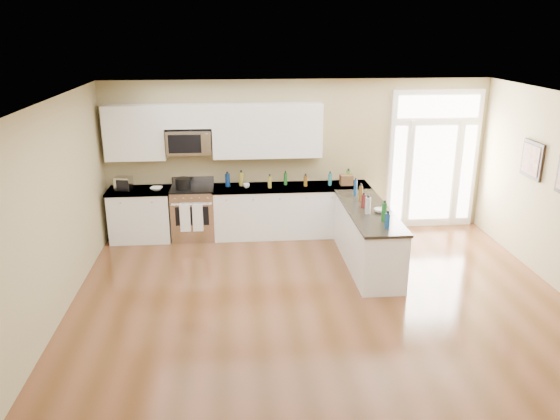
# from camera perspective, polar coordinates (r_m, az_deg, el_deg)

# --- Properties ---
(ground) EXTENTS (8.00, 8.00, 0.00)m
(ground) POSITION_cam_1_polar(r_m,az_deg,el_deg) (6.91, 5.75, -13.55)
(ground) COLOR #573318
(room_shell) EXTENTS (8.00, 8.00, 8.00)m
(room_shell) POSITION_cam_1_polar(r_m,az_deg,el_deg) (6.18, 6.25, -0.01)
(room_shell) COLOR tan
(room_shell) RESTS_ON ground
(back_cabinet_left) EXTENTS (1.10, 0.66, 0.94)m
(back_cabinet_left) POSITION_cam_1_polar(r_m,az_deg,el_deg) (10.11, -14.33, -0.63)
(back_cabinet_left) COLOR white
(back_cabinet_left) RESTS_ON ground
(back_cabinet_right) EXTENTS (2.85, 0.66, 0.94)m
(back_cabinet_right) POSITION_cam_1_polar(r_m,az_deg,el_deg) (10.02, 1.15, -0.21)
(back_cabinet_right) COLOR white
(back_cabinet_right) RESTS_ON ground
(peninsula_cabinet) EXTENTS (0.69, 2.32, 0.94)m
(peninsula_cabinet) POSITION_cam_1_polar(r_m,az_deg,el_deg) (8.86, 9.12, -3.05)
(peninsula_cabinet) COLOR white
(peninsula_cabinet) RESTS_ON ground
(upper_cabinet_left) EXTENTS (1.04, 0.33, 0.95)m
(upper_cabinet_left) POSITION_cam_1_polar(r_m,az_deg,el_deg) (9.88, -14.95, 7.81)
(upper_cabinet_left) COLOR white
(upper_cabinet_left) RESTS_ON room_shell
(upper_cabinet_right) EXTENTS (1.94, 0.33, 0.95)m
(upper_cabinet_right) POSITION_cam_1_polar(r_m,az_deg,el_deg) (9.75, -1.33, 8.29)
(upper_cabinet_right) COLOR white
(upper_cabinet_right) RESTS_ON room_shell
(upper_cabinet_short) EXTENTS (0.82, 0.33, 0.40)m
(upper_cabinet_short) POSITION_cam_1_polar(r_m,az_deg,el_deg) (9.72, -9.61, 9.65)
(upper_cabinet_short) COLOR white
(upper_cabinet_short) RESTS_ON room_shell
(microwave) EXTENTS (0.78, 0.41, 0.42)m
(microwave) POSITION_cam_1_polar(r_m,az_deg,el_deg) (9.76, -9.49, 7.07)
(microwave) COLOR silver
(microwave) RESTS_ON room_shell
(entry_door) EXTENTS (1.70, 0.10, 2.60)m
(entry_door) POSITION_cam_1_polar(r_m,az_deg,el_deg) (10.65, 15.72, 5.06)
(entry_door) COLOR white
(entry_door) RESTS_ON ground
(wall_art_near) EXTENTS (0.05, 0.58, 0.58)m
(wall_art_near) POSITION_cam_1_polar(r_m,az_deg,el_deg) (9.41, 24.84, 4.79)
(wall_art_near) COLOR black
(wall_art_near) RESTS_ON room_shell
(kitchen_range) EXTENTS (0.76, 0.68, 1.08)m
(kitchen_range) POSITION_cam_1_polar(r_m,az_deg,el_deg) (9.98, -9.04, -0.27)
(kitchen_range) COLOR silver
(kitchen_range) RESTS_ON ground
(stockpot) EXTENTS (0.29, 0.29, 0.21)m
(stockpot) POSITION_cam_1_polar(r_m,az_deg,el_deg) (9.77, -10.11, 2.79)
(stockpot) COLOR black
(stockpot) RESTS_ON kitchen_range
(toaster_oven) EXTENTS (0.32, 0.27, 0.24)m
(toaster_oven) POSITION_cam_1_polar(r_m,az_deg,el_deg) (9.97, -16.04, 2.69)
(toaster_oven) COLOR silver
(toaster_oven) RESTS_ON back_cabinet_left
(cardboard_box) EXTENTS (0.23, 0.17, 0.19)m
(cardboard_box) POSITION_cam_1_polar(r_m,az_deg,el_deg) (9.99, 6.95, 3.15)
(cardboard_box) COLOR brown
(cardboard_box) RESTS_ON back_cabinet_right
(bowl_left) EXTENTS (0.24, 0.24, 0.05)m
(bowl_left) POSITION_cam_1_polar(r_m,az_deg,el_deg) (9.84, -12.79, 2.19)
(bowl_left) COLOR white
(bowl_left) RESTS_ON back_cabinet_left
(bowl_peninsula) EXTENTS (0.20, 0.20, 0.06)m
(bowl_peninsula) POSITION_cam_1_polar(r_m,az_deg,el_deg) (8.58, 10.39, -0.05)
(bowl_peninsula) COLOR white
(bowl_peninsula) RESTS_ON peninsula_cabinet
(cup_counter) EXTENTS (0.14, 0.14, 0.09)m
(cup_counter) POSITION_cam_1_polar(r_m,az_deg,el_deg) (9.75, -3.52, 2.57)
(cup_counter) COLOR white
(cup_counter) RESTS_ON back_cabinet_right
(counter_bottles) EXTENTS (2.39, 2.46, 0.28)m
(counter_bottles) POSITION_cam_1_polar(r_m,az_deg,el_deg) (9.21, 4.22, 2.08)
(counter_bottles) COLOR #19591E
(counter_bottles) RESTS_ON back_cabinet_right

